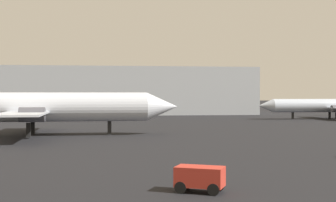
{
  "coord_description": "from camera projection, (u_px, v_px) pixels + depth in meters",
  "views": [
    {
      "loc": [
        0.21,
        -7.05,
        5.02
      ],
      "look_at": [
        7.95,
        51.09,
        4.02
      ],
      "focal_mm": 50.84,
      "sensor_mm": 36.0,
      "label": 1
    }
  ],
  "objects": [
    {
      "name": "airplane_on_taxiway",
      "position": [
        39.0,
        107.0,
        55.43
      ],
      "size": [
        32.27,
        22.35,
        10.53
      ],
      "rotation": [
        0.0,
        0.0,
        0.01
      ],
      "color": "silver",
      "rests_on": "ground_plane"
    },
    {
      "name": "airplane_distant",
      "position": [
        329.0,
        106.0,
        91.34
      ],
      "size": [
        27.4,
        16.12,
        8.11
      ],
      "rotation": [
        0.0,
        0.0,
        3.12
      ],
      "color": "#B2BCCC",
      "rests_on": "ground_plane"
    },
    {
      "name": "baggage_cart",
      "position": [
        200.0,
        177.0,
        23.97
      ],
      "size": [
        2.73,
        2.23,
        1.3
      ],
      "rotation": [
        0.0,
        0.0,
        2.69
      ],
      "color": "red",
      "rests_on": "ground_plane"
    },
    {
      "name": "terminal_building",
      "position": [
        56.0,
        91.0,
        114.97
      ],
      "size": [
        93.85,
        25.48,
        10.99
      ],
      "primitive_type": "cube",
      "color": "#999EA3",
      "rests_on": "ground_plane"
    }
  ]
}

